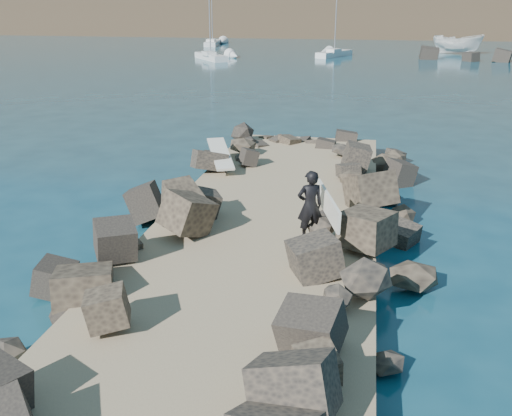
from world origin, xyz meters
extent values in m
plane|color=#0F384C|center=(0.00, 0.00, 0.00)|extent=(800.00, 800.00, 0.00)
cube|color=#8C7759|center=(0.00, -2.00, 0.30)|extent=(6.00, 26.00, 0.60)
cube|color=black|center=(-2.90, -1.50, 0.50)|extent=(2.60, 22.00, 1.00)
cube|color=black|center=(2.90, -1.50, 0.50)|extent=(2.60, 22.00, 1.00)
cube|color=beige|center=(-2.57, 5.31, 1.04)|extent=(1.58, 2.57, 0.08)
imported|color=silver|center=(13.12, 64.40, 1.21)|extent=(6.69, 4.36, 2.42)
imported|color=black|center=(1.30, -0.60, 1.51)|extent=(0.79, 0.67, 1.83)
cube|color=silver|center=(1.75, -0.60, 1.56)|extent=(0.78, 2.18, 0.71)
cube|color=silver|center=(-1.90, 57.25, 0.25)|extent=(4.11, 6.58, 0.80)
cylinder|color=gray|center=(-1.90, 57.25, 4.22)|extent=(0.12, 0.12, 7.25)
cube|color=silver|center=(-1.90, 56.53, 0.75)|extent=(1.74, 2.12, 0.44)
cube|color=silver|center=(-15.51, 50.66, 0.25)|extent=(5.25, 6.52, 0.80)
cylinder|color=gray|center=(-15.51, 50.66, 4.40)|extent=(0.12, 0.12, 7.61)
cube|color=silver|center=(-15.51, 49.98, 0.75)|extent=(2.02, 2.22, 0.44)
cube|color=silver|center=(-21.21, 72.37, 0.25)|extent=(2.79, 7.86, 0.80)
cylinder|color=gray|center=(-21.21, 72.37, 4.83)|extent=(0.12, 0.12, 8.47)
cube|color=silver|center=(-21.21, 71.46, 0.75)|extent=(1.53, 2.31, 0.44)
camera|label=1|loc=(2.59, -14.08, 6.36)|focal=40.00mm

